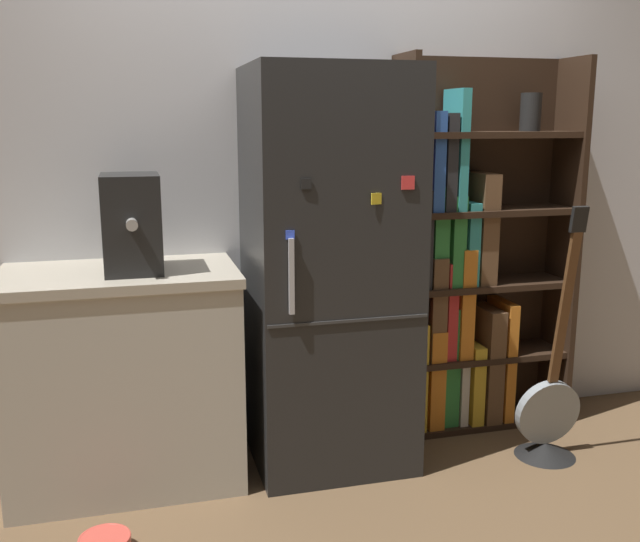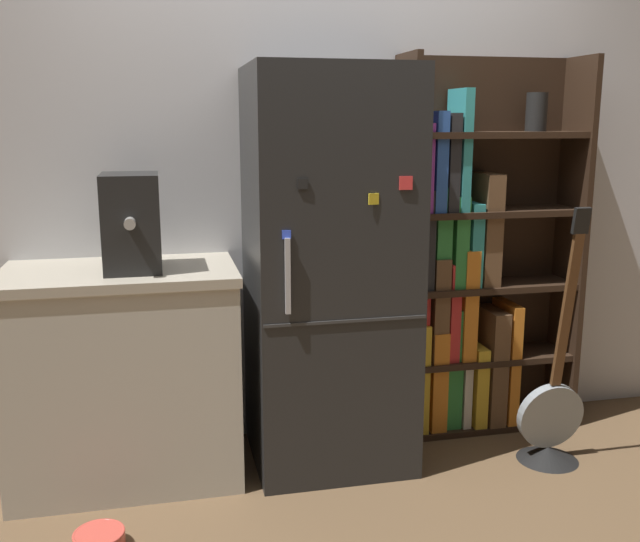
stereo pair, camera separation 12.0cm
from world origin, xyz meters
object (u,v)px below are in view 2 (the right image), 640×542
at_px(guitar, 550,425).
at_px(pet_bowl, 99,540).
at_px(bookshelf, 465,277).
at_px(espresso_machine, 132,222).
at_px(refrigerator, 329,271).

relative_size(guitar, pet_bowl, 6.32).
distance_m(bookshelf, guitar, 0.79).
bearing_deg(pet_bowl, espresso_machine, 73.56).
xyz_separation_m(bookshelf, guitar, (0.24, -0.46, -0.60)).
height_order(refrigerator, pet_bowl, refrigerator).
height_order(bookshelf, pet_bowl, bookshelf).
distance_m(refrigerator, bookshelf, 0.76).
distance_m(refrigerator, pet_bowl, 1.40).
xyz_separation_m(refrigerator, espresso_machine, (-0.83, -0.02, 0.24)).
height_order(espresso_machine, guitar, espresso_machine).
distance_m(espresso_machine, pet_bowl, 1.21).
bearing_deg(pet_bowl, guitar, 7.83).
bearing_deg(pet_bowl, bookshelf, 22.99).
bearing_deg(pet_bowl, refrigerator, 28.87).
bearing_deg(refrigerator, bookshelf, 14.25).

